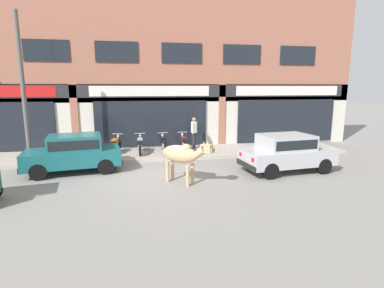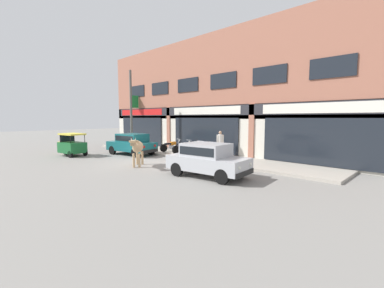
# 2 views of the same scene
# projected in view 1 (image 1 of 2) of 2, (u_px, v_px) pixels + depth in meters

# --- Properties ---
(ground_plane) EXTENTS (90.00, 90.00, 0.00)m
(ground_plane) POSITION_uv_depth(u_px,v_px,m) (161.00, 176.00, 11.11)
(ground_plane) COLOR gray
(sidewalk) EXTENTS (19.00, 2.93, 0.13)m
(sidewalk) POSITION_uv_depth(u_px,v_px,m) (154.00, 153.00, 14.64)
(sidewalk) COLOR #A8A093
(sidewalk) RESTS_ON ground
(shop_building) EXTENTS (23.00, 1.40, 8.29)m
(shop_building) POSITION_uv_depth(u_px,v_px,m) (150.00, 74.00, 15.57)
(shop_building) COLOR #9E604C
(shop_building) RESTS_ON ground
(cow) EXTENTS (1.66, 1.69, 1.61)m
(cow) POSITION_uv_depth(u_px,v_px,m) (182.00, 155.00, 10.12)
(cow) COLOR tan
(cow) RESTS_ON ground
(car_0) EXTENTS (3.73, 1.97, 1.46)m
(car_0) POSITION_uv_depth(u_px,v_px,m) (286.00, 151.00, 11.61)
(car_0) COLOR black
(car_0) RESTS_ON ground
(car_1) EXTENTS (3.76, 2.08, 1.46)m
(car_1) POSITION_uv_depth(u_px,v_px,m) (74.00, 152.00, 11.52)
(car_1) COLOR black
(car_1) RESTS_ON ground
(motorcycle_0) EXTENTS (0.69, 1.78, 0.88)m
(motorcycle_0) POSITION_uv_depth(u_px,v_px,m) (114.00, 146.00, 14.21)
(motorcycle_0) COLOR black
(motorcycle_0) RESTS_ON sidewalk
(motorcycle_1) EXTENTS (0.52, 1.81, 0.88)m
(motorcycle_1) POSITION_uv_depth(u_px,v_px,m) (140.00, 145.00, 14.38)
(motorcycle_1) COLOR black
(motorcycle_1) RESTS_ON sidewalk
(motorcycle_2) EXTENTS (0.52, 1.81, 0.88)m
(motorcycle_2) POSITION_uv_depth(u_px,v_px,m) (164.00, 144.00, 14.58)
(motorcycle_2) COLOR black
(motorcycle_2) RESTS_ON sidewalk
(motorcycle_3) EXTENTS (0.52, 1.81, 0.88)m
(motorcycle_3) POSITION_uv_depth(u_px,v_px,m) (184.00, 143.00, 14.79)
(motorcycle_3) COLOR black
(motorcycle_3) RESTS_ON sidewalk
(pedestrian) EXTENTS (0.32, 0.46, 1.60)m
(pedestrian) POSITION_uv_depth(u_px,v_px,m) (194.00, 129.00, 15.40)
(pedestrian) COLOR #2D2D33
(pedestrian) RESTS_ON sidewalk
(utility_pole) EXTENTS (0.18, 0.18, 6.05)m
(utility_pole) POSITION_uv_depth(u_px,v_px,m) (23.00, 90.00, 11.97)
(utility_pole) COLOR #595651
(utility_pole) RESTS_ON sidewalk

